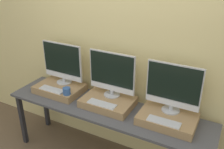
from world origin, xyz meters
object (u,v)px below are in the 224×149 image
monitor_left (62,63)px  monitor_center (112,74)px  keyboard_left (52,89)px  mug (67,91)px  keyboard_center (102,104)px  monitor_right (173,87)px  keyboard_right (164,122)px

monitor_left → monitor_center: 0.68m
keyboard_left → mug: (0.22, 0.00, 0.03)m
keyboard_left → keyboard_center: size_ratio=1.00×
keyboard_left → keyboard_center: (0.68, 0.00, 0.00)m
monitor_left → monitor_center: same height
monitor_right → keyboard_center: bearing=-161.3°
monitor_left → keyboard_center: monitor_left is taller
monitor_left → keyboard_center: size_ratio=1.71×
monitor_right → mug: bearing=-168.6°
mug → keyboard_center: (0.46, 0.00, -0.03)m
monitor_center → keyboard_center: (0.00, -0.23, -0.26)m
keyboard_left → keyboard_center: bearing=0.0°
keyboard_center → keyboard_left: bearing=180.0°
mug → keyboard_right: size_ratio=0.28×
keyboard_center → keyboard_right: (0.68, 0.00, 0.00)m
monitor_left → keyboard_left: monitor_left is taller
monitor_center → keyboard_center: 0.35m
mug → keyboard_right: mug is taller
monitor_left → keyboard_right: 1.39m
keyboard_left → mug: 0.22m
monitor_left → mug: (0.22, -0.23, -0.23)m
monitor_left → keyboard_left: bearing=-90.0°
keyboard_left → keyboard_right: size_ratio=1.00×
monitor_left → keyboard_right: size_ratio=1.71×
mug → monitor_center: 0.56m
monitor_left → mug: 0.39m
monitor_center → keyboard_left: bearing=-161.3°
monitor_left → keyboard_left: (0.00, -0.23, -0.26)m
mug → monitor_right: size_ratio=0.16×
keyboard_center → monitor_right: 0.76m
mug → monitor_center: bearing=26.4°
keyboard_left → monitor_left: bearing=90.0°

